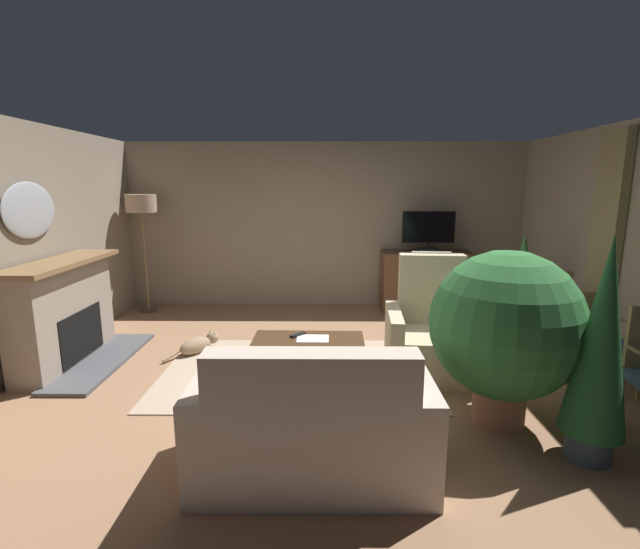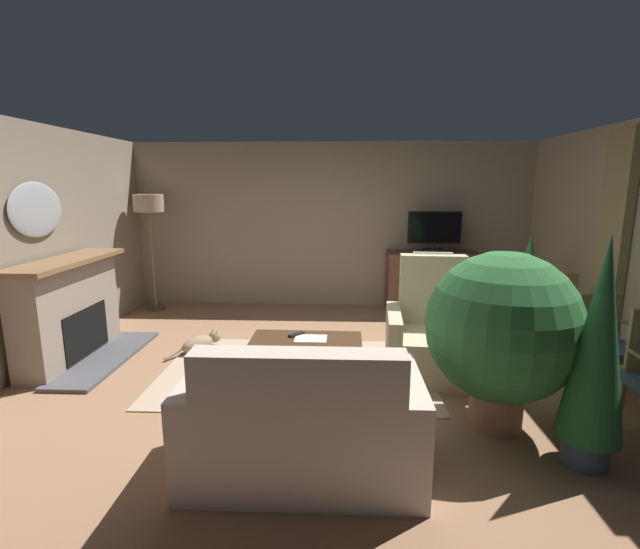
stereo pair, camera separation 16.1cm
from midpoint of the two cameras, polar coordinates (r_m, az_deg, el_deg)
The scene contains 21 objects.
ground_plane at distance 4.65m, azimuth -0.16°, elevation -13.14°, with size 6.75×6.25×0.04m, color #936B4C.
wall_back at distance 7.14m, azimuth 0.09°, elevation 6.25°, with size 6.75×0.10×2.55m, color gray.
wall_left at distance 5.33m, azimuth -36.10°, elevation 2.37°, with size 0.10×6.25×2.55m, color gray.
curtain_panel_far at distance 5.70m, azimuth 31.92°, elevation 4.57°, with size 0.10×0.44×2.15m, color #8E7F56.
rug_central at distance 4.78m, azimuth -3.96°, elevation -12.13°, with size 2.74×1.84×0.01m, color tan.
fireplace at distance 5.58m, azimuth -30.27°, elevation -4.50°, with size 0.82×1.67×1.13m.
wall_mirror_oval at distance 5.55m, azimuth -33.64°, elevation 6.81°, with size 0.06×0.85×0.58m, color #B2B7BF.
tv_cabinet at distance 7.08m, azimuth 12.58°, elevation -0.98°, with size 1.34×0.56×0.91m.
television at distance 6.90m, azimuth 12.96°, elevation 5.48°, with size 0.78×0.20×0.62m.
coffee_table at distance 4.30m, azimuth -2.58°, elevation -8.90°, with size 1.05×0.51×0.48m.
tv_remote at distance 4.36m, azimuth -3.88°, elevation -7.65°, with size 0.17×0.05×0.02m, color black.
folded_newspaper at distance 4.27m, azimuth -2.00°, elevation -8.14°, with size 0.30×0.22×0.01m, color silver.
sofa_floral at distance 3.12m, azimuth -2.40°, elevation -18.91°, with size 1.55×0.87×0.97m.
armchair_facing_sofa at distance 4.78m, azimuth 13.21°, elevation -7.79°, with size 1.00×0.93×1.21m.
side_chair_mid_row at distance 4.90m, azimuth 31.34°, elevation -7.00°, with size 0.52×0.50×0.92m.
side_chair_nearest_door at distance 5.56m, azimuth 27.26°, elevation -4.46°, with size 0.45×0.45×0.96m.
potted_plant_leafy_by_curtain at distance 3.56m, azimuth 30.99°, elevation -7.59°, with size 0.42×0.42×1.60m.
potted_plant_on_hearth_side at distance 6.16m, azimuth 23.52°, elevation -0.58°, with size 0.43×0.43×1.32m.
potted_plant_small_fern_corner at distance 3.79m, azimuth 21.30°, elevation -6.24°, with size 1.17×1.17×1.42m.
cat at distance 5.44m, azimuth -16.06°, elevation -8.54°, with size 0.51×0.59×0.21m.
floor_lamp at distance 7.21m, azimuth -22.31°, elevation 7.48°, with size 0.44×0.44×1.77m.
Camera 1 is at (-0.03, -4.24, 1.90)m, focal length 25.21 mm.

